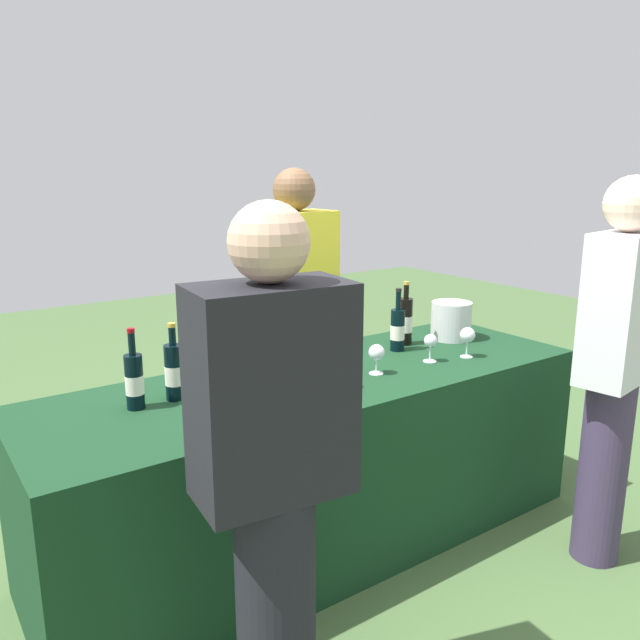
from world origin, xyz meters
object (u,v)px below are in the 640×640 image
at_px(wine_bottle_0, 134,381).
at_px(wine_glass_4, 467,336).
at_px(wine_bottle_3, 312,341).
at_px(wine_glass_1, 341,366).
at_px(guest_0, 273,471).
at_px(menu_board, 315,358).
at_px(wine_bottle_4, 398,329).
at_px(wine_bottle_2, 236,352).
at_px(guest_1, 615,360).
at_px(wine_glass_0, 256,373).
at_px(ice_bucket, 451,320).
at_px(server_pouring, 295,313).
at_px(wine_bottle_5, 405,321).
at_px(wine_glass_3, 430,342).
at_px(wine_glass_2, 377,353).
at_px(wine_bottle_1, 174,371).

distance_m(wine_bottle_0, wine_glass_4, 1.54).
distance_m(wine_bottle_3, wine_glass_1, 0.32).
height_order(guest_0, menu_board, guest_0).
bearing_deg(menu_board, guest_0, -125.37).
bearing_deg(wine_bottle_4, wine_bottle_0, -179.09).
height_order(wine_bottle_0, wine_bottle_3, wine_bottle_3).
height_order(wine_bottle_2, guest_1, guest_1).
height_order(wine_bottle_4, guest_1, guest_1).
height_order(wine_glass_0, ice_bucket, ice_bucket).
relative_size(server_pouring, guest_1, 1.02).
relative_size(wine_bottle_3, wine_glass_4, 2.24).
xyz_separation_m(wine_bottle_3, guest_1, (0.87, -0.93, -0.01)).
xyz_separation_m(wine_glass_4, guest_0, (-1.42, -0.58, -0.05)).
relative_size(wine_bottle_4, wine_glass_4, 2.13).
distance_m(wine_glass_4, guest_0, 1.53).
distance_m(wine_bottle_5, wine_glass_3, 0.31).
bearing_deg(menu_board, wine_bottle_5, -92.99).
distance_m(wine_bottle_0, wine_glass_3, 1.34).
bearing_deg(wine_glass_2, ice_bucket, 18.05).
bearing_deg(wine_glass_0, wine_bottle_4, 11.57).
relative_size(wine_bottle_2, wine_bottle_5, 1.03).
height_order(wine_bottle_5, guest_1, guest_1).
bearing_deg(wine_glass_1, wine_glass_3, 5.73).
distance_m(wine_glass_4, ice_bucket, 0.34).
bearing_deg(wine_glass_2, wine_bottle_0, 168.56).
bearing_deg(wine_bottle_1, wine_glass_0, -32.79).
xyz_separation_m(wine_bottle_4, wine_glass_1, (-0.56, -0.29, -0.01)).
bearing_deg(wine_glass_4, guest_1, -73.55).
distance_m(wine_glass_2, menu_board, 1.39).
bearing_deg(wine_bottle_0, wine_bottle_4, 0.91).
xyz_separation_m(wine_bottle_3, server_pouring, (0.28, 0.57, -0.02)).
bearing_deg(wine_bottle_2, server_pouring, 39.60).
distance_m(wine_glass_4, server_pouring, 0.96).
bearing_deg(wine_bottle_3, wine_glass_4, -23.52).
xyz_separation_m(wine_bottle_4, wine_glass_3, (-0.00, -0.23, -0.01)).
relative_size(ice_bucket, server_pouring, 0.13).
bearing_deg(wine_bottle_0, wine_bottle_2, 9.90).
distance_m(wine_glass_0, ice_bucket, 1.30).
bearing_deg(wine_bottle_2, wine_glass_3, -18.60).
relative_size(wine_bottle_0, wine_bottle_3, 0.94).
relative_size(wine_glass_3, wine_glass_4, 0.90).
distance_m(wine_glass_0, server_pouring, 1.03).
height_order(wine_bottle_0, wine_glass_4, wine_bottle_0).
xyz_separation_m(wine_glass_2, server_pouring, (0.10, 0.82, 0.01)).
bearing_deg(guest_1, wine_bottle_3, 124.09).
relative_size(wine_glass_3, ice_bucket, 0.63).
xyz_separation_m(wine_bottle_0, wine_glass_3, (1.32, -0.21, -0.01)).
relative_size(wine_glass_2, guest_0, 0.08).
xyz_separation_m(wine_bottle_5, wine_glass_4, (0.09, -0.34, -0.02)).
bearing_deg(menu_board, wine_bottle_1, -141.32).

